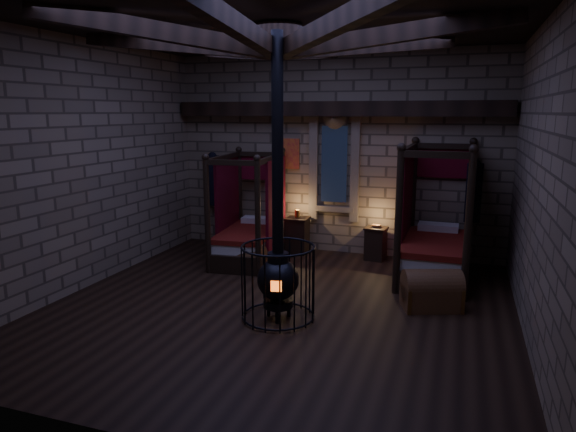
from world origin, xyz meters
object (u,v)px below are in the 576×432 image
(trunk_right, at_px, (432,291))
(stove, at_px, (278,276))
(trunk_left, at_px, (245,259))
(bed_left, at_px, (249,234))
(bed_right, at_px, (435,245))

(trunk_right, xyz_separation_m, stove, (-2.10, -1.14, 0.37))
(trunk_left, xyz_separation_m, stove, (1.38, -1.96, 0.41))
(trunk_right, bearing_deg, stove, -171.76)
(trunk_left, bearing_deg, bed_left, 109.50)
(bed_right, bearing_deg, trunk_left, -165.14)
(bed_left, height_order, trunk_left, bed_left)
(trunk_right, bearing_deg, trunk_left, 146.60)
(bed_right, distance_m, trunk_right, 1.72)
(bed_right, distance_m, trunk_left, 3.55)
(bed_left, xyz_separation_m, stove, (1.62, -2.75, 0.12))
(trunk_left, distance_m, trunk_right, 3.58)
(bed_right, height_order, trunk_right, bed_right)
(trunk_left, xyz_separation_m, trunk_right, (3.48, -0.82, 0.04))
(trunk_left, bearing_deg, bed_right, 16.46)
(trunk_right, distance_m, stove, 2.42)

